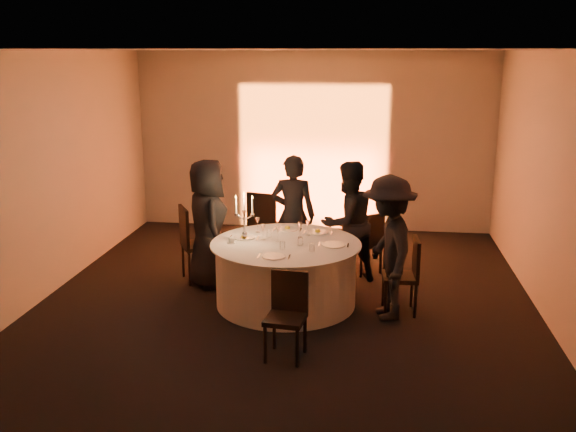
# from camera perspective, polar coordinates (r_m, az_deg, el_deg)

# --- Properties ---
(floor) EXTENTS (7.00, 7.00, 0.00)m
(floor) POSITION_cam_1_polar(r_m,az_deg,el_deg) (7.90, -0.19, -7.76)
(floor) COLOR black
(floor) RESTS_ON ground
(ceiling) EXTENTS (7.00, 7.00, 0.00)m
(ceiling) POSITION_cam_1_polar(r_m,az_deg,el_deg) (7.31, -0.21, 14.57)
(ceiling) COLOR silver
(ceiling) RESTS_ON wall_back
(wall_back) EXTENTS (7.00, 0.00, 7.00)m
(wall_back) POSITION_cam_1_polar(r_m,az_deg,el_deg) (10.89, 2.25, 6.61)
(wall_back) COLOR beige
(wall_back) RESTS_ON floor
(wall_front) EXTENTS (7.00, 0.00, 7.00)m
(wall_front) POSITION_cam_1_polar(r_m,az_deg,el_deg) (4.14, -6.65, -6.66)
(wall_front) COLOR beige
(wall_front) RESTS_ON floor
(wall_left) EXTENTS (0.00, 7.00, 7.00)m
(wall_left) POSITION_cam_1_polar(r_m,az_deg,el_deg) (8.39, -20.98, 3.30)
(wall_left) COLOR beige
(wall_left) RESTS_ON floor
(wall_right) EXTENTS (0.00, 7.00, 7.00)m
(wall_right) POSITION_cam_1_polar(r_m,az_deg,el_deg) (7.67, 22.63, 2.16)
(wall_right) COLOR beige
(wall_right) RESTS_ON floor
(uplighter_fixture) EXTENTS (0.25, 0.12, 0.10)m
(uplighter_fixture) POSITION_cam_1_polar(r_m,az_deg,el_deg) (10.89, 2.03, -1.18)
(uplighter_fixture) COLOR black
(uplighter_fixture) RESTS_ON floor
(banquet_table) EXTENTS (1.80, 1.80, 0.77)m
(banquet_table) POSITION_cam_1_polar(r_m,az_deg,el_deg) (7.76, -0.19, -5.13)
(banquet_table) COLOR black
(banquet_table) RESTS_ON floor
(chair_left) EXTENTS (0.60, 0.60, 1.02)m
(chair_left) POSITION_cam_1_polar(r_m,az_deg,el_deg) (8.56, -8.42, -2.06)
(chair_left) COLOR black
(chair_left) RESTS_ON floor
(chair_back_left) EXTENTS (0.56, 0.56, 1.03)m
(chair_back_left) POSITION_cam_1_polar(r_m,az_deg,el_deg) (9.30, -2.05, -0.52)
(chair_back_left) COLOR black
(chair_back_left) RESTS_ON floor
(chair_back_right) EXTENTS (0.53, 0.53, 0.86)m
(chair_back_right) POSITION_cam_1_polar(r_m,az_deg,el_deg) (8.83, 7.10, -2.12)
(chair_back_right) COLOR black
(chair_back_right) RESTS_ON floor
(chair_right) EXTENTS (0.42, 0.42, 0.90)m
(chair_right) POSITION_cam_1_polar(r_m,az_deg,el_deg) (7.59, 10.49, -4.86)
(chair_right) COLOR black
(chair_right) RESTS_ON floor
(chair_front) EXTENTS (0.42, 0.43, 0.87)m
(chair_front) POSITION_cam_1_polar(r_m,az_deg,el_deg) (6.46, -0.07, -8.35)
(chair_front) COLOR black
(chair_front) RESTS_ON floor
(guest_left) EXTENTS (0.83, 0.96, 1.67)m
(guest_left) POSITION_cam_1_polar(r_m,az_deg,el_deg) (8.31, -7.14, -0.67)
(guest_left) COLOR black
(guest_left) RESTS_ON floor
(guest_back_left) EXTENTS (0.62, 0.42, 1.66)m
(guest_back_left) POSITION_cam_1_polar(r_m,az_deg,el_deg) (8.68, 0.46, 0.06)
(guest_back_left) COLOR black
(guest_back_left) RESTS_ON floor
(guest_back_right) EXTENTS (1.00, 0.98, 1.63)m
(guest_back_right) POSITION_cam_1_polar(r_m,az_deg,el_deg) (8.39, 5.32, -0.61)
(guest_back_right) COLOR black
(guest_back_right) RESTS_ON floor
(guest_right) EXTENTS (0.82, 1.17, 1.66)m
(guest_right) POSITION_cam_1_polar(r_m,az_deg,el_deg) (7.33, 8.89, -2.81)
(guest_right) COLOR black
(guest_right) RESTS_ON floor
(plate_left) EXTENTS (0.36, 0.26, 0.08)m
(plate_left) POSITION_cam_1_polar(r_m,az_deg,el_deg) (7.85, -3.93, -1.84)
(plate_left) COLOR white
(plate_left) RESTS_ON banquet_table
(plate_back_left) EXTENTS (0.36, 0.26, 0.08)m
(plate_back_left) POSITION_cam_1_polar(r_m,az_deg,el_deg) (8.19, -0.05, -1.10)
(plate_back_left) COLOR white
(plate_back_left) RESTS_ON banquet_table
(plate_back_right) EXTENTS (0.35, 0.26, 0.08)m
(plate_back_right) POSITION_cam_1_polar(r_m,az_deg,el_deg) (8.06, 2.66, -1.39)
(plate_back_right) COLOR white
(plate_back_right) RESTS_ON banquet_table
(plate_right) EXTENTS (0.36, 0.28, 0.01)m
(plate_right) POSITION_cam_1_polar(r_m,az_deg,el_deg) (7.56, 4.07, -2.57)
(plate_right) COLOR white
(plate_right) RESTS_ON banquet_table
(plate_front) EXTENTS (0.36, 0.26, 0.01)m
(plate_front) POSITION_cam_1_polar(r_m,az_deg,el_deg) (7.12, -1.26, -3.61)
(plate_front) COLOR white
(plate_front) RESTS_ON banquet_table
(coffee_cup) EXTENTS (0.11, 0.11, 0.07)m
(coffee_cup) POSITION_cam_1_polar(r_m,az_deg,el_deg) (7.66, -5.04, -2.19)
(coffee_cup) COLOR white
(coffee_cup) RESTS_ON banquet_table
(candelabra) EXTENTS (0.25, 0.12, 0.59)m
(candelabra) POSITION_cam_1_polar(r_m,az_deg,el_deg) (7.75, -3.90, -0.61)
(candelabra) COLOR silver
(candelabra) RESTS_ON banquet_table
(wine_glass_a) EXTENTS (0.07, 0.07, 0.19)m
(wine_glass_a) POSITION_cam_1_polar(r_m,az_deg,el_deg) (7.65, -0.90, -1.32)
(wine_glass_a) COLOR white
(wine_glass_a) RESTS_ON banquet_table
(wine_glass_b) EXTENTS (0.07, 0.07, 0.19)m
(wine_glass_b) POSITION_cam_1_polar(r_m,az_deg,el_deg) (7.83, 1.09, -0.94)
(wine_glass_b) COLOR white
(wine_glass_b) RESTS_ON banquet_table
(wine_glass_c) EXTENTS (0.07, 0.07, 0.19)m
(wine_glass_c) POSITION_cam_1_polar(r_m,az_deg,el_deg) (7.91, 1.78, -0.78)
(wine_glass_c) COLOR white
(wine_glass_c) RESTS_ON banquet_table
(wine_glass_d) EXTENTS (0.07, 0.07, 0.19)m
(wine_glass_d) POSITION_cam_1_polar(r_m,az_deg,el_deg) (8.05, -2.71, -0.52)
(wine_glass_d) COLOR white
(wine_glass_d) RESTS_ON banquet_table
(wine_glass_e) EXTENTS (0.07, 0.07, 0.19)m
(wine_glass_e) POSITION_cam_1_polar(r_m,az_deg,el_deg) (7.74, -2.24, -1.12)
(wine_glass_e) COLOR white
(wine_glass_e) RESTS_ON banquet_table
(tumbler_a) EXTENTS (0.07, 0.07, 0.09)m
(tumbler_a) POSITION_cam_1_polar(r_m,az_deg,el_deg) (7.39, -0.50, -2.62)
(tumbler_a) COLOR white
(tumbler_a) RESTS_ON banquet_table
(tumbler_b) EXTENTS (0.07, 0.07, 0.09)m
(tumbler_b) POSITION_cam_1_polar(r_m,az_deg,el_deg) (7.87, -1.70, -1.57)
(tumbler_b) COLOR white
(tumbler_b) RESTS_ON banquet_table
(tumbler_c) EXTENTS (0.07, 0.07, 0.09)m
(tumbler_c) POSITION_cam_1_polar(r_m,az_deg,el_deg) (7.53, 1.11, -2.29)
(tumbler_c) COLOR white
(tumbler_c) RESTS_ON banquet_table
(tumbler_d) EXTENTS (0.07, 0.07, 0.09)m
(tumbler_d) POSITION_cam_1_polar(r_m,az_deg,el_deg) (7.31, 2.14, -2.82)
(tumbler_d) COLOR white
(tumbler_d) RESTS_ON banquet_table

